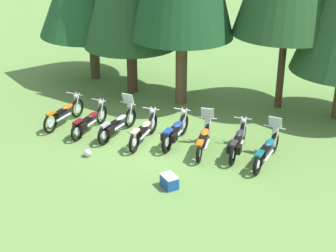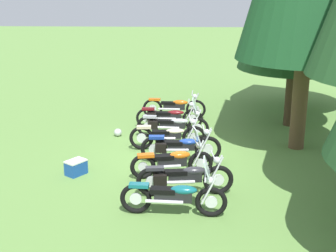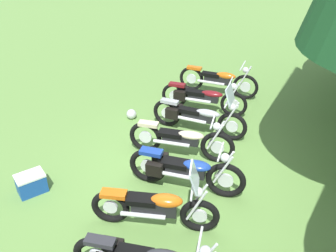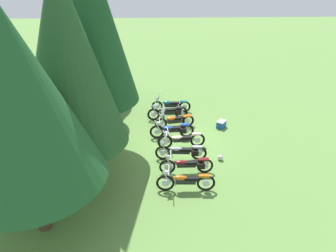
{
  "view_description": "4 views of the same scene",
  "coord_description": "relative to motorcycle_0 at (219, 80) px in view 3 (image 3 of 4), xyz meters",
  "views": [
    {
      "loc": [
        7.25,
        -14.7,
        8.07
      ],
      "look_at": [
        0.39,
        0.02,
        0.7
      ],
      "focal_mm": 55.78,
      "sensor_mm": 36.0,
      "label": 1
    },
    {
      "loc": [
        13.34,
        0.44,
        5.04
      ],
      "look_at": [
        -0.42,
        -0.18,
        0.76
      ],
      "focal_mm": 50.61,
      "sensor_mm": 36.0,
      "label": 2
    },
    {
      "loc": [
        5.94,
        1.73,
        4.77
      ],
      "look_at": [
        -0.11,
        -0.37,
        0.94
      ],
      "focal_mm": 38.84,
      "sensor_mm": 36.0,
      "label": 3
    },
    {
      "loc": [
        -14.36,
        1.0,
        8.37
      ],
      "look_at": [
        0.01,
        0.45,
        0.99
      ],
      "focal_mm": 34.82,
      "sensor_mm": 36.0,
      "label": 4
    }
  ],
  "objects": [
    {
      "name": "ground_plane",
      "position": [
        3.83,
        0.09,
        -0.46
      ],
      "size": [
        80.0,
        80.0,
        0.0
      ],
      "primitive_type": "plane",
      "color": "#608C42"
    },
    {
      "name": "motorcycle_0",
      "position": [
        0.0,
        0.0,
        0.0
      ],
      "size": [
        0.75,
        2.38,
        1.03
      ],
      "rotation": [
        0.0,
        0.0,
        1.53
      ],
      "color": "black",
      "rests_on": "ground_plane"
    },
    {
      "name": "motorcycle_1",
      "position": [
        1.2,
        -0.21,
        -0.02
      ],
      "size": [
        0.61,
        2.36,
        1.01
      ],
      "rotation": [
        0.0,
        0.0,
        1.58
      ],
      "color": "black",
      "rests_on": "ground_plane"
    },
    {
      "name": "motorcycle_2",
      "position": [
        2.28,
        -0.03,
        -0.0
      ],
      "size": [
        0.66,
        2.4,
        1.37
      ],
      "rotation": [
        0.0,
        0.0,
        1.5
      ],
      "color": "black",
      "rests_on": "ground_plane"
    },
    {
      "name": "motorcycle_3",
      "position": [
        3.39,
        -0.09,
        -0.01
      ],
      "size": [
        0.63,
        2.38,
        1.03
      ],
      "rotation": [
        0.0,
        0.0,
        1.65
      ],
      "color": "black",
      "rests_on": "ground_plane"
    },
    {
      "name": "motorcycle_4",
      "position": [
        4.41,
        0.28,
        -0.0
      ],
      "size": [
        0.62,
        2.32,
        1.04
      ],
      "rotation": [
        0.0,
        0.0,
        1.61
      ],
      "color": "black",
      "rests_on": "ground_plane"
    },
    {
      "name": "motorcycle_5",
      "position": [
        5.53,
        0.13,
        -0.01
      ],
      "size": [
        0.75,
        2.2,
        1.35
      ],
      "rotation": [
        0.0,
        0.0,
        1.77
      ],
      "color": "black",
      "rests_on": "ground_plane"
    },
    {
      "name": "picnic_cooler",
      "position": [
        5.47,
        -2.49,
        -0.26
      ],
      "size": [
        0.65,
        0.62,
        0.4
      ],
      "color": "#19479E",
      "rests_on": "ground_plane"
    },
    {
      "name": "dropped_helmet",
      "position": [
        2.18,
        -1.84,
        -0.33
      ],
      "size": [
        0.26,
        0.26,
        0.26
      ],
      "primitive_type": "sphere",
      "color": "silver",
      "rests_on": "ground_plane"
    }
  ]
}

